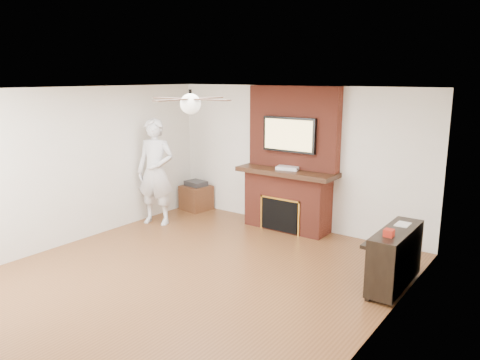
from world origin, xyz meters
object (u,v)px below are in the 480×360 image
Objects in this scene: person at (156,172)px; piano at (395,257)px; fireplace at (289,173)px; side_table at (196,196)px.

person is 4.45m from piano.
fireplace is at bearing 10.14° from person.
fireplace is 2.09× the size of piano.
fireplace is 1.29× the size of person.
side_table is (-0.02, 1.11, -0.70)m from person.
person is 1.62× the size of piano.
side_table is at bearing -178.19° from fireplace.
fireplace is at bearing 150.00° from piano.
fireplace reaches higher than side_table.
person reaches higher than side_table.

